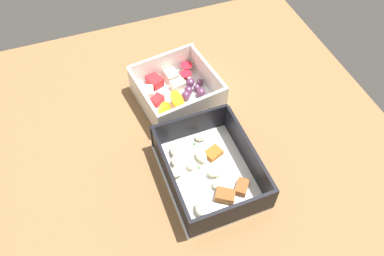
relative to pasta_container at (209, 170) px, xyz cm
name	(u,v)px	position (x,y,z in cm)	size (l,w,h in cm)	color
table_surface	(191,142)	(-8.89, -0.18, -2.96)	(80.00, 80.00, 2.00)	brown
pasta_container	(209,170)	(0.00, 0.00, 0.00)	(20.37, 15.84, 6.32)	white
fruit_bowl	(176,91)	(-20.33, 0.60, 0.17)	(17.55, 17.62, 6.41)	white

